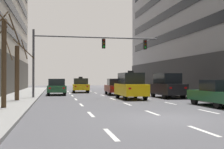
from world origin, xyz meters
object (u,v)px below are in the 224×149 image
object	(u,v)px
taxi_driving_1	(131,86)
car_parked_3	(167,86)
car_driving_2	(57,87)
car_parked_2	(217,93)
taxi_driving_0	(81,85)
car_driving_3	(116,87)
street_tree_2	(17,71)
traffic_signal_0	(82,49)
street_tree_1	(4,60)

from	to	relation	value
taxi_driving_1	car_parked_3	world-z (taller)	taxi_driving_1
taxi_driving_1	car_driving_2	size ratio (longest dim) A/B	1.00
car_parked_2	taxi_driving_0	bearing A→B (deg)	109.04
car_driving_3	street_tree_2	world-z (taller)	street_tree_2
taxi_driving_1	traffic_signal_0	size ratio (longest dim) A/B	0.41
street_tree_1	street_tree_2	bearing A→B (deg)	89.84
taxi_driving_0	car_driving_2	bearing A→B (deg)	-120.80
car_driving_2	taxi_driving_0	bearing A→B (deg)	59.20
street_tree_2	car_driving_3	bearing A→B (deg)	41.18
car_driving_3	street_tree_2	size ratio (longest dim) A/B	1.02
taxi_driving_1	car_parked_2	xyz separation A→B (m)	(3.56, -7.09, -0.28)
taxi_driving_0	car_driving_3	bearing A→B (deg)	-61.89
street_tree_1	street_tree_2	distance (m)	5.40
car_parked_2	street_tree_2	distance (m)	13.64
taxi_driving_0	car_driving_2	size ratio (longest dim) A/B	1.05
taxi_driving_0	traffic_signal_0	xyz separation A→B (m)	(-0.78, -10.55, 3.37)
car_parked_3	street_tree_2	bearing A→B (deg)	-168.99
taxi_driving_0	traffic_signal_0	bearing A→B (deg)	-94.23
car_driving_2	street_tree_2	distance (m)	9.32
car_parked_2	car_parked_3	bearing A→B (deg)	90.01
traffic_signal_0	street_tree_1	world-z (taller)	traffic_signal_0
car_parked_2	traffic_signal_0	size ratio (longest dim) A/B	0.40
street_tree_2	street_tree_1	bearing A→B (deg)	-90.16
taxi_driving_1	traffic_signal_0	bearing A→B (deg)	157.56
traffic_signal_0	car_driving_2	bearing A→B (deg)	110.46
car_driving_3	car_parked_3	size ratio (longest dim) A/B	1.02
car_driving_2	street_tree_2	bearing A→B (deg)	-107.81
car_parked_2	street_tree_1	xyz separation A→B (m)	(-12.37, 0.21, 1.91)
car_parked_2	street_tree_2	xyz separation A→B (m)	(-12.36, 5.59, 1.41)
taxi_driving_1	car_driving_3	size ratio (longest dim) A/B	0.98
car_driving_2	traffic_signal_0	size ratio (longest dim) A/B	0.41
car_parked_3	street_tree_1	world-z (taller)	street_tree_1
car_parked_2	car_driving_3	bearing A→B (deg)	104.66
street_tree_1	car_driving_2	bearing A→B (deg)	78.68
traffic_signal_0	street_tree_1	size ratio (longest dim) A/B	1.93
car_parked_2	street_tree_2	world-z (taller)	street_tree_2
car_driving_2	car_parked_2	distance (m)	17.24
car_parked_3	street_tree_1	distance (m)	14.71
taxi_driving_0	street_tree_2	distance (m)	14.86
taxi_driving_1	taxi_driving_0	bearing A→B (deg)	104.23
taxi_driving_0	car_parked_2	size ratio (longest dim) A/B	1.08
street_tree_1	car_parked_3	bearing A→B (deg)	32.17
car_parked_3	taxi_driving_0	bearing A→B (deg)	120.56
traffic_signal_0	car_parked_3	bearing A→B (deg)	-5.31
taxi_driving_0	street_tree_1	xyz separation A→B (m)	(-5.74, -19.02, 1.85)
taxi_driving_0	traffic_signal_0	distance (m)	11.10
car_parked_2	car_parked_3	distance (m)	8.00
car_parked_3	taxi_driving_1	bearing A→B (deg)	-165.73
car_driving_2	car_driving_3	world-z (taller)	car_driving_3
car_driving_3	street_tree_1	world-z (taller)	street_tree_1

